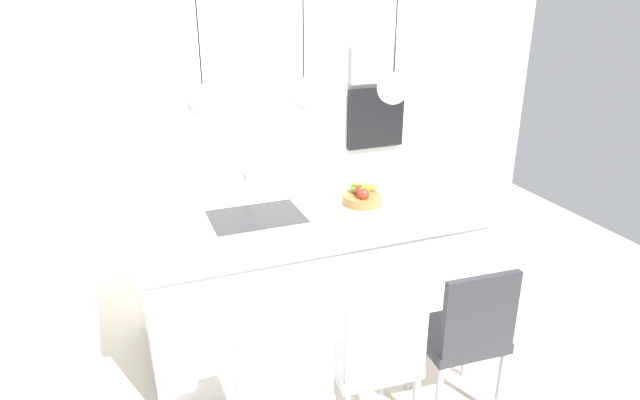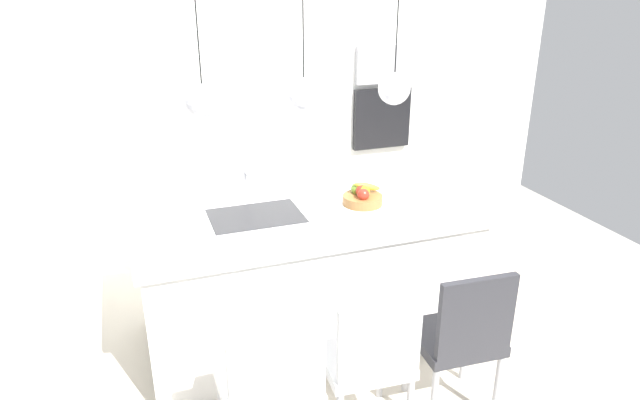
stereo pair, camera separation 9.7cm
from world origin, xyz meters
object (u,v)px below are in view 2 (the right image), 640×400
(fruit_bowl, at_px, (362,196))
(chair_near, at_px, (270,383))
(chair_far, at_px, (461,335))
(oven, at_px, (381,118))
(microwave, at_px, (384,64))
(chair_middle, at_px, (368,356))

(fruit_bowl, relative_size, chair_near, 0.30)
(chair_near, xyz_separation_m, chair_far, (1.05, 0.00, 0.02))
(oven, bearing_deg, chair_far, -105.84)
(fruit_bowl, height_order, microwave, microwave)
(chair_far, bearing_deg, microwave, 74.16)
(chair_middle, bearing_deg, fruit_bowl, 68.57)
(microwave, bearing_deg, chair_near, -124.58)
(oven, relative_size, chair_far, 0.61)
(microwave, relative_size, chair_middle, 0.60)
(oven, bearing_deg, chair_near, -124.58)
(oven, bearing_deg, chair_middle, -116.29)
(chair_near, relative_size, chair_far, 0.95)
(chair_near, bearing_deg, oven, 55.42)
(oven, relative_size, chair_middle, 0.62)
(fruit_bowl, height_order, oven, oven)
(fruit_bowl, xyz_separation_m, oven, (0.90, 1.62, 0.07))
(chair_far, bearing_deg, chair_near, -179.90)
(microwave, height_order, oven, microwave)
(chair_middle, distance_m, chair_far, 0.54)
(oven, distance_m, chair_far, 2.73)
(fruit_bowl, bearing_deg, chair_middle, -111.43)
(microwave, xyz_separation_m, chair_middle, (-1.27, -2.58, -1.03))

